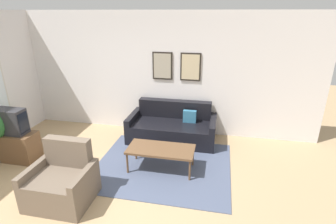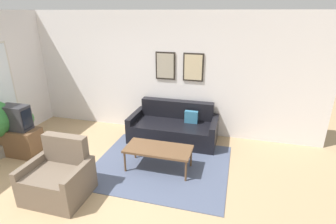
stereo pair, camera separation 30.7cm
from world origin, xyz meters
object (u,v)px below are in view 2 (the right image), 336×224
at_px(couch, 174,128).
at_px(tv, 15,118).
at_px(armchair, 59,178).
at_px(coffee_table, 158,150).

relative_size(couch, tv, 3.42).
bearing_deg(armchair, tv, 161.24).
height_order(couch, tv, tv).
xyz_separation_m(coffee_table, armchair, (-1.25, -1.08, -0.09)).
bearing_deg(coffee_table, couch, 90.90).
bearing_deg(couch, armchair, -118.21).
relative_size(tv, armchair, 0.61).
height_order(couch, coffee_table, couch).
relative_size(coffee_table, armchair, 1.30).
height_order(coffee_table, armchair, armchair).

